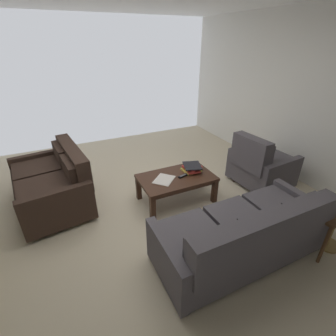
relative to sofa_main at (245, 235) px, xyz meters
name	(u,v)px	position (x,y,z in m)	size (l,w,h in m)	color
ground_plane	(145,208)	(0.64, -1.33, -0.35)	(5.51, 5.94, 0.01)	beige
wall_left	(299,98)	(-2.12, -1.33, 0.98)	(0.12, 5.94, 2.66)	silver
sofa_main	(245,235)	(0.00, 0.00, 0.00)	(1.88, 0.82, 0.80)	black
loveseat_near	(54,183)	(1.76, -1.98, 0.01)	(1.06, 1.50, 0.85)	black
coffee_table	(176,180)	(0.14, -1.31, 0.00)	(1.08, 0.65, 0.41)	#3D2316
end_table	(324,214)	(-0.94, 0.20, 0.10)	(0.48, 0.48, 0.53)	brown
armchair_side	(260,165)	(-1.31, -1.14, 0.01)	(0.87, 0.90, 0.89)	black
book_stack	(192,168)	(-0.15, -1.37, 0.12)	(0.32, 0.34, 0.10)	#E0CC4C
tv_remote	(183,176)	(0.05, -1.27, 0.07)	(0.17, 0.08, 0.02)	black
loose_magazine	(164,180)	(0.34, -1.30, 0.07)	(0.24, 0.30, 0.01)	silver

